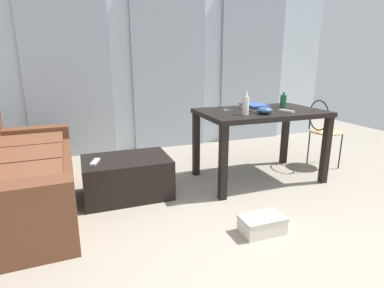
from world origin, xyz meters
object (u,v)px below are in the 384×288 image
object	(u,v)px
coffee_table	(127,177)
wire_chair	(322,126)
couch	(14,176)
tv_remote_on_table	(286,111)
bottle_near	(283,101)
book_stack	(254,106)
tv_remote_primary	(95,162)
bowl	(265,110)
scissors	(226,110)
shoebox	(262,224)
craft_table	(260,120)
bottle_far	(246,105)

from	to	relation	value
coffee_table	wire_chair	world-z (taller)	wire_chair
couch	tv_remote_on_table	distance (m)	2.71
coffee_table	bottle_near	xyz separation A→B (m)	(1.82, 0.04, 0.67)
couch	book_stack	bearing A→B (deg)	-1.54
couch	bottle_near	world-z (taller)	bottle_near
bottle_near	tv_remote_primary	bearing A→B (deg)	-177.91
bowl	scissors	bearing A→B (deg)	124.96
couch	bowl	xyz separation A→B (m)	(2.37, -0.36, 0.52)
bottle_near	tv_remote_primary	distance (m)	2.16
wire_chair	tv_remote_primary	distance (m)	2.71
tv_remote_on_table	tv_remote_primary	bearing A→B (deg)	155.13
coffee_table	shoebox	size ratio (longest dim) A/B	2.39
couch	craft_table	world-z (taller)	couch
bottle_near	bowl	xyz separation A→B (m)	(-0.44, -0.30, -0.04)
bottle_near	tv_remote_on_table	distance (m)	0.33
scissors	tv_remote_primary	bearing A→B (deg)	-174.17
book_stack	shoebox	xyz separation A→B (m)	(-0.55, -1.10, -0.75)
craft_table	wire_chair	bearing A→B (deg)	4.96
coffee_table	bottle_far	bearing A→B (deg)	-12.00
shoebox	craft_table	bearing A→B (deg)	59.91
craft_table	book_stack	xyz separation A→B (m)	(-0.04, 0.09, 0.14)
wire_chair	shoebox	bearing A→B (deg)	-144.54
craft_table	bottle_near	world-z (taller)	bottle_near
book_stack	scissors	world-z (taller)	book_stack
bottle_far	tv_remote_primary	distance (m)	1.55
bottle_near	book_stack	size ratio (longest dim) A/B	0.57
coffee_table	bowl	bearing A→B (deg)	-10.83
book_stack	tv_remote_on_table	xyz separation A→B (m)	(0.23, -0.27, -0.02)
tv_remote_on_table	scissors	bearing A→B (deg)	128.03
coffee_table	couch	bearing A→B (deg)	174.56
bottle_near	book_stack	distance (m)	0.39
couch	bottle_near	size ratio (longest dim) A/B	11.89
craft_table	bowl	bearing A→B (deg)	-113.23
scissors	book_stack	bearing A→B (deg)	-13.63
book_stack	tv_remote_primary	distance (m)	1.77
tv_remote_on_table	shoebox	size ratio (longest dim) A/B	0.49
coffee_table	book_stack	world-z (taller)	book_stack
wire_chair	bowl	world-z (taller)	bowl
bowl	bottle_near	bearing A→B (deg)	34.38
shoebox	bowl	bearing A→B (deg)	58.29
bowl	book_stack	size ratio (longest dim) A/B	0.50
tv_remote_primary	bottle_far	bearing A→B (deg)	10.01
couch	tv_remote_on_table	xyz separation A→B (m)	(2.65, -0.34, 0.50)
craft_table	book_stack	distance (m)	0.17
coffee_table	book_stack	size ratio (longest dim) A/B	2.75
couch	craft_table	bearing A→B (deg)	-3.54
wire_chair	bottle_near	world-z (taller)	bottle_near
craft_table	shoebox	bearing A→B (deg)	-120.09
wire_chair	bowl	xyz separation A→B (m)	(-1.04, -0.29, 0.30)
couch	tv_remote_primary	world-z (taller)	couch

